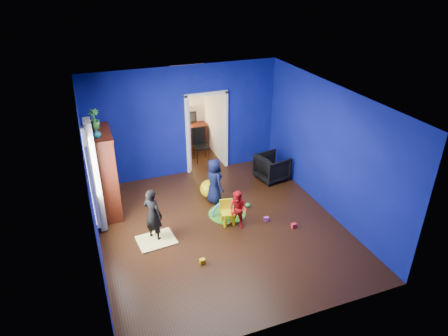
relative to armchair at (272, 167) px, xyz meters
name	(u,v)px	position (x,y,z in m)	size (l,w,h in m)	color
floor	(221,228)	(-2.00, -1.59, -0.34)	(5.00, 5.50, 0.01)	black
ceiling	(221,98)	(-2.00, -1.59, 2.56)	(5.00, 5.50, 0.01)	white
wall_back	(184,122)	(-2.00, 1.16, 1.11)	(5.00, 0.02, 2.90)	navy
wall_front	(288,251)	(-2.00, -4.34, 1.11)	(5.00, 0.02, 2.90)	navy
wall_left	(91,190)	(-4.50, -1.59, 1.11)	(0.02, 5.50, 2.90)	navy
wall_right	(328,150)	(0.50, -1.59, 1.11)	(0.02, 5.50, 2.90)	navy
alcove	(197,116)	(-1.40, 2.03, 0.91)	(1.00, 1.75, 2.50)	silver
armchair	(272,167)	(0.00, 0.00, 0.00)	(0.73, 0.75, 0.68)	black
child_black	(153,215)	(-3.41, -1.45, 0.24)	(0.42, 0.28, 1.16)	black
child_navy	(214,181)	(-1.78, -0.53, 0.21)	(0.54, 0.35, 1.11)	#0E1235
toddler_red	(238,210)	(-1.66, -1.69, 0.10)	(0.43, 0.33, 0.88)	red
vase	(97,133)	(-4.22, -0.39, 1.71)	(0.17, 0.17, 0.17)	#0B4B5E
potted_plant	(94,119)	(-4.22, 0.13, 1.83)	(0.24, 0.24, 0.42)	#328B37
tv_armoire	(103,174)	(-4.22, -0.09, 0.64)	(0.58, 1.14, 1.96)	#3A1209
crt_tv	(104,172)	(-4.18, -0.09, 0.68)	(0.46, 0.70, 0.54)	silver
yellow_blanket	(156,240)	(-3.41, -1.55, -0.32)	(0.75, 0.60, 0.03)	#F2E07A
hopper_ball	(209,189)	(-1.83, -0.28, -0.12)	(0.44, 0.44, 0.44)	yellow
kid_chair	(228,214)	(-1.81, -1.49, -0.09)	(0.28, 0.28, 0.50)	yellow
play_mat	(227,214)	(-1.70, -1.15, -0.33)	(0.84, 0.84, 0.02)	green
toy_arch	(227,213)	(-1.70, -1.15, -0.32)	(0.76, 0.76, 0.05)	#3F8CD8
window_left	(89,177)	(-4.49, -1.24, 1.21)	(0.03, 0.95, 1.55)	white
curtain	(96,176)	(-4.37, -0.69, 0.91)	(0.14, 0.42, 2.40)	slate
doorway	(207,133)	(-1.40, 1.16, 0.71)	(1.16, 0.10, 2.10)	white
study_desk	(192,136)	(-1.40, 2.67, 0.04)	(0.88, 0.44, 0.75)	#3D140A
desk_monitor	(190,117)	(-1.40, 2.79, 0.61)	(0.40, 0.05, 0.32)	black
desk_lamp	(181,120)	(-1.68, 2.73, 0.59)	(0.14, 0.14, 0.14)	#FFD88C
folding_chair	(201,146)	(-1.40, 1.71, 0.12)	(0.40, 0.40, 0.92)	black
book_shelf	(189,82)	(-1.40, 2.78, 1.68)	(0.88, 0.24, 0.04)	white
toy_0	(294,226)	(-0.53, -2.14, -0.29)	(0.10, 0.08, 0.10)	red
toy_1	(202,261)	(-2.73, -2.55, -0.29)	(0.10, 0.08, 0.10)	#E2B50B
toy_2	(248,205)	(-1.14, -1.04, -0.28)	(0.11, 0.11, 0.11)	green
toy_3	(266,219)	(-0.98, -1.71, -0.29)	(0.10, 0.08, 0.10)	#C449A0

